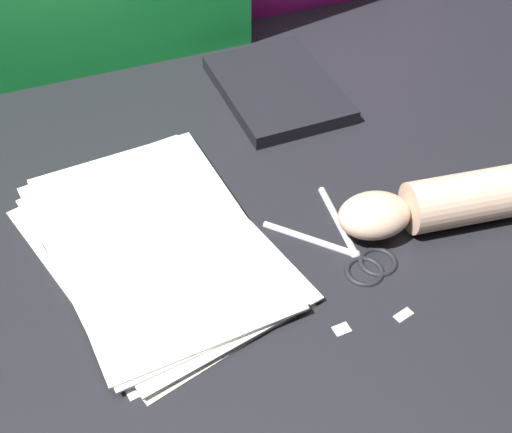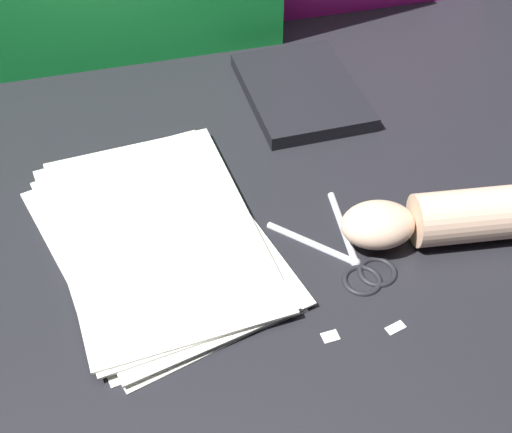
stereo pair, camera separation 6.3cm
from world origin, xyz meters
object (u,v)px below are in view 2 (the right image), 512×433
paper_stack (158,238)px  hand_forearm (479,215)px  book_closed (301,91)px  scissors (353,258)px

paper_stack → hand_forearm: size_ratio=1.14×
book_closed → hand_forearm: size_ratio=0.77×
book_closed → hand_forearm: hand_forearm is taller
book_closed → hand_forearm: 0.35m
scissors → hand_forearm: size_ratio=0.53×
book_closed → scissors: size_ratio=1.45×
paper_stack → book_closed: 0.35m
paper_stack → scissors: paper_stack is taller
paper_stack → book_closed: size_ratio=1.49×
scissors → hand_forearm: (0.15, -0.03, 0.03)m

